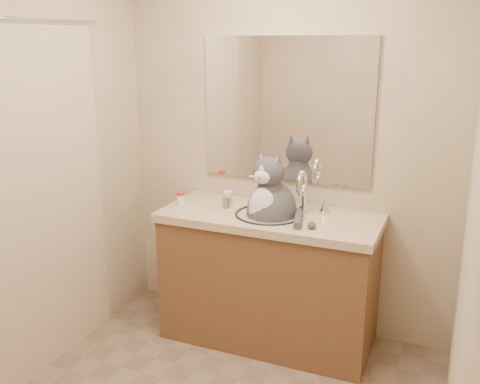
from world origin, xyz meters
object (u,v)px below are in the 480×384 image
at_px(pill_bottle_redcap, 181,199).
at_px(grey_canister, 226,202).
at_px(cat, 271,209).
at_px(pill_bottle_orange, 228,199).

height_order(pill_bottle_redcap, grey_canister, pill_bottle_redcap).
xyz_separation_m(pill_bottle_redcap, grey_canister, (0.29, 0.06, -0.01)).
relative_size(cat, grey_canister, 8.58).
bearing_deg(pill_bottle_orange, grey_canister, -84.18).
bearing_deg(pill_bottle_redcap, grey_canister, 12.02).
xyz_separation_m(pill_bottle_redcap, pill_bottle_orange, (0.29, 0.10, 0.00)).
distance_m(pill_bottle_redcap, pill_bottle_orange, 0.30).
relative_size(cat, pill_bottle_redcap, 7.12).
bearing_deg(cat, grey_canister, -174.18).
bearing_deg(pill_bottle_redcap, pill_bottle_orange, 19.42).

